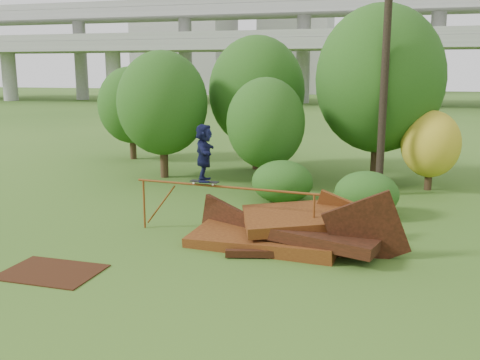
% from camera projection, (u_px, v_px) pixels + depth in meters
% --- Properties ---
extents(ground, '(240.00, 240.00, 0.00)m').
position_uv_depth(ground, '(250.00, 261.00, 13.10)').
color(ground, '#2D5116').
rests_on(ground, ground).
extents(scrap_pile, '(5.92, 3.13, 2.18)m').
position_uv_depth(scrap_pile, '(290.00, 231.00, 14.28)').
color(scrap_pile, '#401C0B').
rests_on(scrap_pile, ground).
extents(grind_rail, '(5.38, 0.60, 1.48)m').
position_uv_depth(grind_rail, '(224.00, 195.00, 14.77)').
color(grind_rail, brown).
rests_on(grind_rail, ground).
extents(skateboard, '(0.84, 0.30, 0.09)m').
position_uv_depth(skateboard, '(204.00, 182.00, 14.91)').
color(skateboard, black).
rests_on(skateboard, grind_rail).
extents(skater, '(0.85, 1.56, 1.60)m').
position_uv_depth(skater, '(204.00, 153.00, 14.74)').
color(skater, '#111438').
rests_on(skater, skateboard).
extents(flat_plate, '(2.22, 1.61, 0.03)m').
position_uv_depth(flat_plate, '(51.00, 272.00, 12.37)').
color(flat_plate, black).
rests_on(flat_plate, ground).
extents(tree_0, '(3.87, 3.87, 5.46)m').
position_uv_depth(tree_0, '(162.00, 103.00, 22.84)').
color(tree_0, black).
rests_on(tree_0, ground).
extents(tree_1, '(4.46, 4.46, 6.20)m').
position_uv_depth(tree_1, '(257.00, 92.00, 24.73)').
color(tree_1, black).
rests_on(tree_1, ground).
extents(tree_2, '(3.09, 3.09, 4.36)m').
position_uv_depth(tree_2, '(266.00, 123.00, 20.91)').
color(tree_2, black).
rests_on(tree_2, ground).
extents(tree_3, '(5.24, 5.24, 7.27)m').
position_uv_depth(tree_3, '(379.00, 79.00, 21.83)').
color(tree_3, black).
rests_on(tree_3, ground).
extents(tree_4, '(2.25, 2.25, 3.11)m').
position_uv_depth(tree_4, '(431.00, 144.00, 20.62)').
color(tree_4, black).
rests_on(tree_4, ground).
extents(tree_6, '(3.45, 3.45, 4.83)m').
position_uv_depth(tree_6, '(131.00, 105.00, 27.81)').
color(tree_6, black).
rests_on(tree_6, ground).
extents(shrub_left, '(2.17, 2.01, 1.50)m').
position_uv_depth(shrub_left, '(282.00, 182.00, 18.84)').
color(shrub_left, '#214412').
rests_on(shrub_left, ground).
extents(shrub_right, '(2.05, 1.88, 1.45)m').
position_uv_depth(shrub_right, '(367.00, 194.00, 17.09)').
color(shrub_right, '#214412').
rests_on(shrub_right, ground).
extents(utility_pole, '(1.40, 0.28, 10.73)m').
position_uv_depth(utility_pole, '(386.00, 46.00, 19.04)').
color(utility_pole, black).
rests_on(utility_pole, ground).
extents(freeway_overpass, '(160.00, 15.00, 13.70)m').
position_uv_depth(freeway_overpass, '(368.00, 27.00, 70.47)').
color(freeway_overpass, gray).
rests_on(freeway_overpass, ground).
extents(building_left, '(18.00, 16.00, 35.00)m').
position_uv_depth(building_left, '(185.00, 7.00, 109.21)').
color(building_left, '#9E9E99').
rests_on(building_left, ground).
extents(building_right, '(14.00, 14.00, 28.00)m').
position_uv_depth(building_right, '(297.00, 25.00, 110.81)').
color(building_right, '#9E9E99').
rests_on(building_right, ground).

